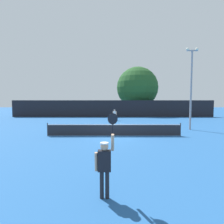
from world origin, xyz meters
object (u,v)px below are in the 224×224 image
(player_serving, at_px, (104,161))
(large_tree, at_px, (137,88))
(tennis_ball, at_px, (115,133))
(light_pole, at_px, (191,83))
(parked_car_near, at_px, (98,110))
(player_receiving, at_px, (114,114))

(player_serving, height_order, large_tree, large_tree)
(tennis_ball, xyz_separation_m, light_pole, (7.39, 2.01, 4.50))
(light_pole, bearing_deg, parked_car_near, 116.89)
(player_receiving, distance_m, large_tree, 12.27)
(player_receiving, height_order, parked_car_near, parked_car_near)
(player_receiving, bearing_deg, large_tree, -114.47)
(large_tree, relative_size, parked_car_near, 2.25)
(player_serving, distance_m, large_tree, 31.43)
(tennis_ball, relative_size, light_pole, 0.01)
(light_pole, bearing_deg, tennis_ball, -164.77)
(large_tree, bearing_deg, player_serving, -99.81)
(player_serving, height_order, tennis_ball, player_serving)
(tennis_ball, height_order, parked_car_near, parked_car_near)
(player_serving, distance_m, parked_car_near, 33.37)
(light_pole, distance_m, large_tree, 18.65)
(light_pole, xyz_separation_m, large_tree, (-2.61, 18.44, 0.93))
(parked_car_near, bearing_deg, tennis_ball, -83.48)
(light_pole, relative_size, parked_car_near, 1.87)
(player_serving, height_order, light_pole, light_pole)
(player_receiving, distance_m, tennis_ball, 10.12)
(player_receiving, bearing_deg, player_serving, 88.36)
(large_tree, bearing_deg, light_pole, -81.96)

